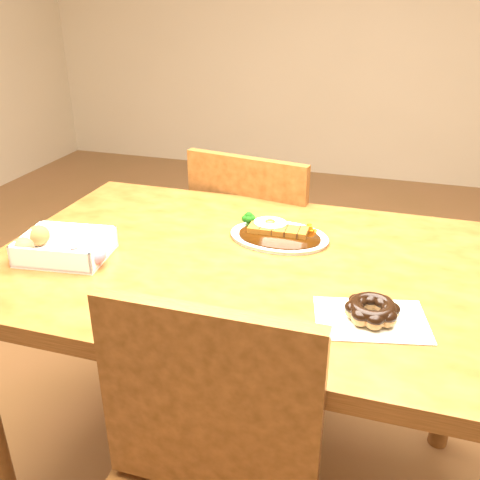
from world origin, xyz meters
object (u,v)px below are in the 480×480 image
(table, at_px, (248,295))
(donut_box, at_px, (62,246))
(katsu_curry_plate, at_px, (278,234))
(pon_de_ring, at_px, (372,311))
(chair_far, at_px, (262,257))

(table, bearing_deg, donut_box, -164.38)
(katsu_curry_plate, distance_m, donut_box, 0.53)
(table, xyz_separation_m, katsu_curry_plate, (0.04, 0.13, 0.11))
(table, relative_size, katsu_curry_plate, 4.70)
(katsu_curry_plate, bearing_deg, table, -105.81)
(donut_box, bearing_deg, table, 15.62)
(katsu_curry_plate, xyz_separation_m, pon_de_ring, (0.26, -0.31, 0.01))
(katsu_curry_plate, relative_size, pon_de_ring, 1.06)
(donut_box, distance_m, pon_de_ring, 0.72)
(table, xyz_separation_m, pon_de_ring, (0.30, -0.18, 0.12))
(pon_de_ring, bearing_deg, chair_far, 119.73)
(chair_far, height_order, katsu_curry_plate, chair_far)
(table, bearing_deg, chair_far, 101.55)
(donut_box, relative_size, pon_de_ring, 1.00)
(katsu_curry_plate, bearing_deg, chair_far, 110.06)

